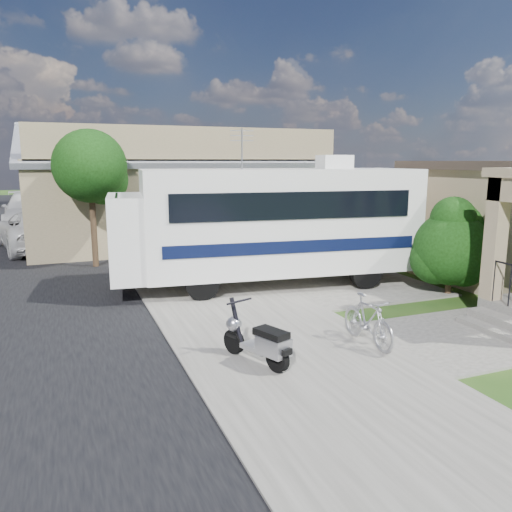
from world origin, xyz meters
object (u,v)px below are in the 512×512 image
object	(u,v)px
shrub	(451,245)
bicycle	(368,323)
scooter	(259,341)
garden_hose	(480,319)
pickup_truck	(37,230)
van	(32,211)
motorhome	(269,221)

from	to	relation	value
shrub	bicycle	xyz separation A→B (m)	(-4.26, -2.52, -0.87)
scooter	garden_hose	bearing A→B (deg)	-16.64
pickup_truck	scooter	bearing A→B (deg)	94.53
van	shrub	bearing A→B (deg)	-61.47
van	pickup_truck	bearing A→B (deg)	-88.70
bicycle	pickup_truck	distance (m)	15.50
bicycle	van	bearing A→B (deg)	107.03
bicycle	garden_hose	xyz separation A→B (m)	(3.17, 0.33, -0.39)
motorhome	van	xyz separation A→B (m)	(-6.87, 15.52, -0.91)
bicycle	pickup_truck	size ratio (longest dim) A/B	0.28
bicycle	garden_hose	bearing A→B (deg)	5.01
motorhome	van	world-z (taller)	motorhome
motorhome	pickup_truck	bearing A→B (deg)	132.17
pickup_truck	van	xyz separation A→B (m)	(-0.45, 6.57, 0.17)
shrub	garden_hose	distance (m)	2.74
motorhome	van	distance (m)	16.99
bicycle	van	xyz separation A→B (m)	(-6.75, 20.73, 0.48)
van	garden_hose	bearing A→B (deg)	-66.68
scooter	bicycle	xyz separation A→B (m)	(2.29, 0.12, 0.01)
scooter	garden_hose	world-z (taller)	scooter
scooter	bicycle	size ratio (longest dim) A/B	0.97
scooter	pickup_truck	world-z (taller)	pickup_truck
scooter	garden_hose	xyz separation A→B (m)	(5.46, 0.45, -0.38)
shrub	garden_hose	world-z (taller)	shrub
motorhome	bicycle	xyz separation A→B (m)	(-0.13, -5.21, -1.39)
bicycle	pickup_truck	bearing A→B (deg)	112.98
pickup_truck	van	bearing A→B (deg)	-97.22
bicycle	garden_hose	world-z (taller)	bicycle
van	bicycle	bearing A→B (deg)	-74.59
pickup_truck	motorhome	bearing A→B (deg)	114.52
motorhome	scooter	size ratio (longest dim) A/B	5.63
scooter	van	size ratio (longest dim) A/B	0.23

